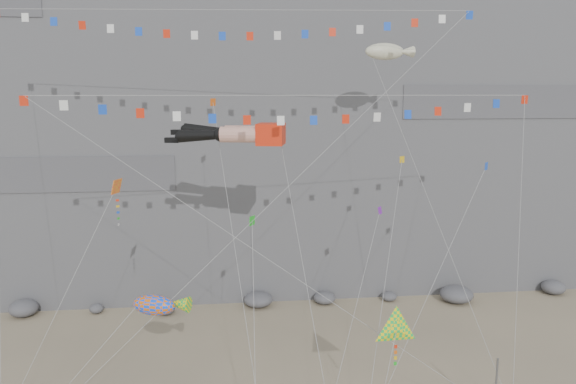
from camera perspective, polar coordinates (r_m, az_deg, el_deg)
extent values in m
cube|color=slate|center=(62.92, -4.12, 15.66)|extent=(80.00, 28.00, 50.00)
cube|color=red|center=(36.21, -1.74, 5.91)|extent=(2.13, 2.61, 1.36)
cylinder|color=tan|center=(35.86, -5.06, 5.83)|extent=(2.47, 1.47, 1.01)
sphere|color=black|center=(36.09, -6.86, 5.83)|extent=(0.92, 0.92, 0.92)
cone|color=black|center=(36.42, -8.96, 5.69)|extent=(2.87, 1.41, 0.94)
cube|color=black|center=(36.95, -11.71, 5.18)|extent=(0.95, 0.58, 0.34)
cylinder|color=tan|center=(37.19, -4.66, 5.98)|extent=(2.47, 1.47, 1.01)
sphere|color=black|center=(37.42, -6.41, 5.98)|extent=(0.92, 0.92, 0.92)
cone|color=black|center=(37.72, -8.44, 6.16)|extent=(2.88, 1.41, 1.01)
cube|color=black|center=(38.22, -11.12, 5.98)|extent=(0.95, 0.58, 0.34)
cylinder|color=gray|center=(31.92, 1.41, -9.45)|extent=(0.03, 0.03, 20.44)
cylinder|color=gray|center=(33.95, -15.45, -1.64)|extent=(0.03, 0.03, 29.35)
cylinder|color=gray|center=(33.62, 11.61, -6.45)|extent=(0.03, 0.03, 22.68)
cylinder|color=gray|center=(33.82, -22.62, -11.56)|extent=(0.03, 0.03, 15.71)
cylinder|color=gray|center=(39.10, 15.30, -1.89)|extent=(0.03, 0.03, 25.50)
cylinder|color=gray|center=(33.23, -5.24, -6.90)|extent=(0.03, 0.03, 23.37)
cylinder|color=gray|center=(34.22, 6.54, -12.91)|extent=(0.03, 0.03, 17.15)
cylinder|color=gray|center=(30.90, -3.42, -15.02)|extent=(0.03, 0.03, 14.37)
cylinder|color=gray|center=(34.62, 9.75, -9.76)|extent=(0.03, 0.03, 20.14)
cylinder|color=gray|center=(33.78, 13.94, -10.42)|extent=(0.03, 0.03, 19.20)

